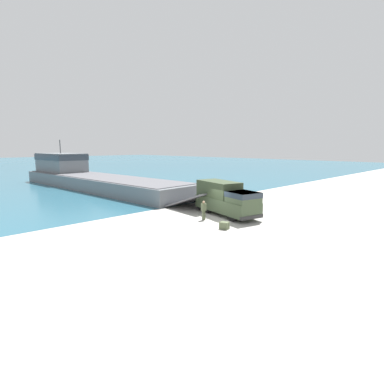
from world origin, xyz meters
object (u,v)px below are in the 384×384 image
at_px(landing_craft, 87,175).
at_px(military_truck, 226,198).
at_px(mooring_bollard, 228,195).
at_px(soldier_on_ramp, 204,209).
at_px(moored_boat_a, 59,172).
at_px(cargo_crate, 224,225).

height_order(landing_craft, military_truck, landing_craft).
relative_size(military_truck, mooring_bollard, 11.05).
xyz_separation_m(soldier_on_ramp, moored_boat_a, (6.87, 52.02, -0.28)).
bearing_deg(military_truck, cargo_crate, -38.60).
height_order(military_truck, moored_boat_a, military_truck).
height_order(landing_craft, mooring_bollard, landing_craft).
distance_m(military_truck, mooring_bollard, 9.88).
relative_size(landing_craft, moored_boat_a, 7.49).
relative_size(military_truck, cargo_crate, 11.24).
distance_m(military_truck, cargo_crate, 5.07).
height_order(moored_boat_a, cargo_crate, moored_boat_a).
bearing_deg(mooring_bollard, soldier_on_ramp, -151.14).
height_order(military_truck, cargo_crate, military_truck).
height_order(landing_craft, soldier_on_ramp, landing_craft).
xyz_separation_m(military_truck, cargo_crate, (-3.85, -3.03, -1.30)).
distance_m(landing_craft, moored_boat_a, 23.93).
bearing_deg(soldier_on_ramp, mooring_bollard, 130.01).
distance_m(landing_craft, military_truck, 28.65).
relative_size(mooring_bollard, cargo_crate, 1.02).
bearing_deg(soldier_on_ramp, military_truck, 98.46).
distance_m(military_truck, moored_boat_a, 52.31).
xyz_separation_m(landing_craft, mooring_bollard, (8.09, -22.65, -1.45)).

